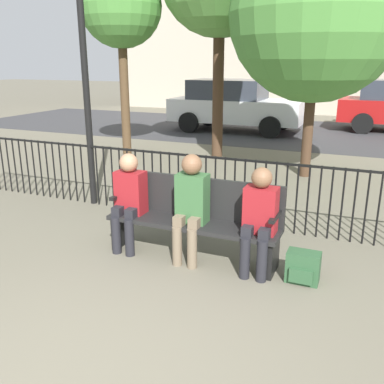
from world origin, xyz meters
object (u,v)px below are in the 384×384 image
object	(u,v)px
park_bench	(195,215)
seated_person_1	(191,202)
tree_1	(121,7)
seated_person_0	(129,197)
lamp_post	(82,27)
backpack	(303,267)
parked_car_0	(234,105)
seated_person_2	(259,215)
tree_2	(317,13)

from	to	relation	value
park_bench	seated_person_1	world-z (taller)	seated_person_1
park_bench	tree_1	distance (m)	6.62
seated_person_1	park_bench	bearing A→B (deg)	92.35
seated_person_0	tree_1	distance (m)	6.24
lamp_post	backpack	bearing A→B (deg)	-20.37
parked_car_0	backpack	bearing A→B (deg)	-68.23
seated_person_2	tree_1	xyz separation A→B (m)	(-4.53, 4.79, 2.68)
tree_1	tree_2	distance (m)	4.40
seated_person_1	parked_car_0	bearing A→B (deg)	104.77
park_bench	lamp_post	world-z (taller)	lamp_post
seated_person_0	tree_1	world-z (taller)	tree_1
tree_1	tree_2	world-z (taller)	tree_2
tree_2	seated_person_0	bearing A→B (deg)	-107.94
park_bench	backpack	bearing A→B (deg)	-6.89
seated_person_2	lamp_post	distance (m)	3.84
seated_person_0	lamp_post	size ratio (longest dim) A/B	0.29
seated_person_2	backpack	xyz separation A→B (m)	(0.49, -0.02, -0.49)
tree_2	parked_car_0	world-z (taller)	tree_2
seated_person_1	backpack	size ratio (longest dim) A/B	3.68
tree_1	backpack	bearing A→B (deg)	-43.83
tree_1	seated_person_0	bearing A→B (deg)	-58.29
seated_person_2	seated_person_1	bearing A→B (deg)	179.70
backpack	tree_1	world-z (taller)	tree_1
lamp_post	parked_car_0	xyz separation A→B (m)	(-0.19, 7.94, -1.81)
backpack	tree_1	bearing A→B (deg)	136.17
tree_1	parked_car_0	xyz separation A→B (m)	(1.32, 4.43, -2.49)
park_bench	tree_2	distance (m)	4.92
tree_2	lamp_post	size ratio (longest dim) A/B	1.13
tree_1	lamp_post	size ratio (longest dim) A/B	1.06
park_bench	backpack	size ratio (longest dim) A/B	5.97
tree_2	lamp_post	xyz separation A→B (m)	(-2.85, -3.05, -0.35)
park_bench	seated_person_1	size ratio (longest dim) A/B	1.62
lamp_post	parked_car_0	size ratio (longest dim) A/B	0.97
tree_1	parked_car_0	size ratio (longest dim) A/B	1.02
park_bench	tree_1	xyz separation A→B (m)	(-3.75, 4.66, 2.83)
seated_person_2	backpack	world-z (taller)	seated_person_2
backpack	parked_car_0	distance (m)	9.98
seated_person_2	tree_2	world-z (taller)	tree_2
seated_person_2	backpack	bearing A→B (deg)	-2.31
tree_1	park_bench	bearing A→B (deg)	-51.20
parked_car_0	seated_person_0	bearing A→B (deg)	-79.92
seated_person_1	tree_1	distance (m)	6.63
park_bench	tree_2	xyz separation A→B (m)	(0.61, 4.19, 2.50)
backpack	tree_1	xyz separation A→B (m)	(-5.02, 4.81, 3.17)
backpack	seated_person_2	bearing A→B (deg)	177.69
tree_1	tree_2	bearing A→B (deg)	-6.12
seated_person_1	backpack	distance (m)	1.37
seated_person_0	parked_car_0	xyz separation A→B (m)	(-1.64, 9.22, 0.18)
seated_person_0	parked_car_0	world-z (taller)	parked_car_0
seated_person_1	seated_person_2	distance (m)	0.78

